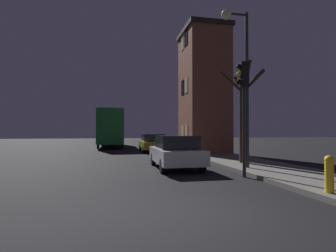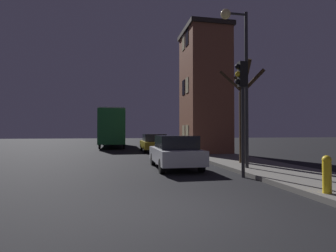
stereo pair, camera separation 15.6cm
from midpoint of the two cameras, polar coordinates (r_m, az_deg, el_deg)
ground_plane at (r=5.47m, az=4.13°, el=-18.54°), size 120.00×120.00×0.00m
brick_building at (r=19.51m, az=7.51°, el=7.73°), size 3.12×4.05×8.98m
streetlamp at (r=11.50m, az=14.94°, el=13.44°), size 1.18×0.41×6.49m
traffic_light at (r=9.79m, az=15.58°, el=6.69°), size 0.43×0.24×4.13m
bare_tree at (r=12.98m, az=15.71°, el=2.41°), size 1.99×1.37×4.79m
bus at (r=28.85m, az=-12.47°, el=0.06°), size 2.45×10.67×3.83m
car_near_lane at (r=11.59m, az=1.29°, el=-5.60°), size 1.79×3.92×1.45m
car_mid_lane at (r=21.33m, az=-3.58°, el=-3.62°), size 1.87×4.46×1.43m
fire_hydrant at (r=7.47m, az=31.16°, el=-8.76°), size 0.21×0.21×0.91m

